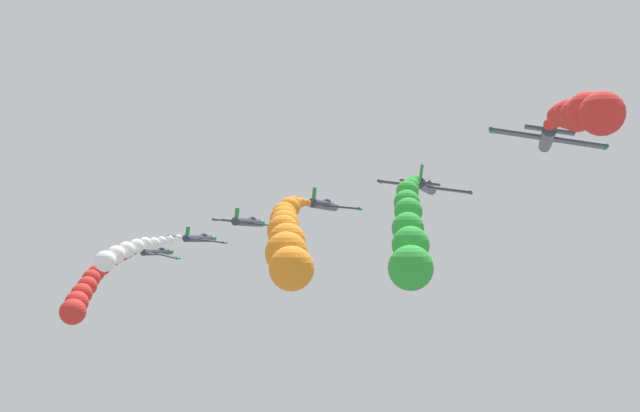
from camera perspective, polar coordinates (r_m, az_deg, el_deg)
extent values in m
cylinder|color=#333842|center=(128.08, -12.90, -3.59)|extent=(1.30, 9.00, 1.30)
cone|color=#1E8438|center=(132.60, -11.86, -3.57)|extent=(1.24, 1.20, 1.24)
cube|color=#333842|center=(127.74, -12.99, -3.64)|extent=(9.04, 1.90, 2.06)
cylinder|color=#1E8438|center=(129.92, -14.74, -3.19)|extent=(0.43, 1.40, 0.43)
cylinder|color=#1E8438|center=(125.69, -11.18, -4.10)|extent=(0.43, 1.40, 0.43)
cube|color=#333842|center=(124.56, -13.76, -3.58)|extent=(3.76, 1.20, 0.95)
cube|color=#1E8438|center=(124.38, -13.70, -3.17)|extent=(0.46, 1.10, 1.59)
ellipsoid|color=black|center=(129.62, -12.48, -3.37)|extent=(0.93, 2.20, 0.85)
sphere|color=red|center=(122.00, -14.46, -3.58)|extent=(0.83, 0.83, 0.83)
sphere|color=red|center=(120.31, -14.94, -3.75)|extent=(1.16, 1.16, 1.16)
sphere|color=red|center=(118.47, -15.30, -3.88)|extent=(1.34, 1.34, 1.34)
sphere|color=red|center=(116.74, -15.76, -4.03)|extent=(1.66, 1.66, 1.66)
sphere|color=red|center=(114.82, -16.07, -4.15)|extent=(1.81, 1.81, 1.81)
sphere|color=red|center=(113.07, -16.52, -4.40)|extent=(1.91, 1.91, 1.91)
sphere|color=red|center=(111.14, -16.84, -4.72)|extent=(2.19, 2.19, 2.19)
sphere|color=red|center=(109.43, -17.33, -5.09)|extent=(2.41, 2.41, 2.41)
sphere|color=red|center=(107.56, -17.70, -5.50)|extent=(2.56, 2.56, 2.56)
sphere|color=red|center=(105.61, -17.99, -6.06)|extent=(2.74, 2.74, 2.74)
sphere|color=red|center=(103.78, -18.39, -6.62)|extent=(2.89, 2.89, 2.89)
sphere|color=red|center=(101.91, -18.75, -7.27)|extent=(3.13, 3.13, 3.13)
sphere|color=red|center=(99.94, -19.03, -7.93)|extent=(3.45, 3.45, 3.45)
cylinder|color=#333842|center=(112.88, -9.62, -2.56)|extent=(1.22, 9.00, 1.22)
cone|color=#1E8438|center=(117.53, -8.57, -2.58)|extent=(1.16, 1.20, 1.16)
cube|color=#333842|center=(112.52, -9.71, -2.61)|extent=(9.16, 1.90, 1.24)
cylinder|color=#1E8438|center=(114.53, -11.78, -2.33)|extent=(0.40, 1.40, 0.40)
cylinder|color=#1E8438|center=(110.67, -7.56, -2.90)|extent=(0.40, 1.40, 0.40)
cube|color=#333842|center=(109.26, -10.50, -2.52)|extent=(3.80, 1.20, 0.62)
cube|color=#1E8438|center=(109.13, -10.47, -2.04)|extent=(0.32, 1.10, 1.61)
ellipsoid|color=black|center=(114.49, -9.21, -2.32)|extent=(0.88, 2.20, 0.79)
sphere|color=white|center=(106.28, -11.19, -2.49)|extent=(0.96, 0.96, 0.96)
sphere|color=white|center=(104.35, -11.83, -2.63)|extent=(1.20, 1.20, 1.20)
sphere|color=white|center=(102.40, -12.46, -2.73)|extent=(1.31, 1.31, 1.31)
sphere|color=white|center=(100.39, -13.04, -2.89)|extent=(1.59, 1.59, 1.59)
sphere|color=white|center=(98.47, -13.72, -2.89)|extent=(1.67, 1.67, 1.67)
sphere|color=white|center=(96.50, -14.37, -3.11)|extent=(1.93, 1.93, 1.93)
sphere|color=white|center=(94.63, -15.13, -3.37)|extent=(2.08, 2.08, 2.08)
sphere|color=white|center=(92.76, -15.90, -3.74)|extent=(2.30, 2.30, 2.30)
sphere|color=white|center=(90.90, -16.68, -4.22)|extent=(2.59, 2.59, 2.59)
cylinder|color=#333842|center=(98.97, -5.79, -1.29)|extent=(1.21, 9.00, 1.21)
cone|color=#1E8438|center=(103.74, -4.78, -1.36)|extent=(1.15, 1.20, 1.15)
cube|color=#333842|center=(98.60, -5.88, -1.34)|extent=(9.17, 1.90, 1.17)
cylinder|color=#1E8438|center=(100.35, -8.32, -1.07)|extent=(0.40, 1.40, 0.40)
cylinder|color=#1E8438|center=(97.03, -3.36, -1.62)|extent=(0.40, 1.40, 0.40)
cube|color=#333842|center=(95.25, -6.66, -1.19)|extent=(3.80, 1.20, 0.59)
cube|color=#1E8438|center=(95.15, -6.62, -0.64)|extent=(0.31, 1.10, 1.61)
ellipsoid|color=black|center=(100.65, -5.40, -1.03)|extent=(0.87, 2.20, 0.78)
cylinder|color=#333842|center=(85.02, 0.22, 0.09)|extent=(1.20, 9.00, 1.20)
cone|color=#1E8438|center=(89.95, 1.07, -0.07)|extent=(1.14, 1.20, 1.14)
cube|color=#333842|center=(84.64, 0.15, 0.04)|extent=(9.17, 1.90, 1.08)
cylinder|color=#1E8438|center=(85.97, -2.80, 0.30)|extent=(0.39, 1.40, 0.39)
cylinder|color=#1E8438|center=(83.54, 3.18, -0.23)|extent=(0.39, 1.40, 0.39)
cube|color=#333842|center=(81.17, -0.51, 0.26)|extent=(3.80, 1.20, 0.55)
cube|color=#1E8438|center=(81.11, -0.46, 0.91)|extent=(0.30, 1.10, 1.61)
ellipsoid|color=black|center=(86.78, 0.56, 0.36)|extent=(0.86, 2.20, 0.78)
sphere|color=orange|center=(78.10, -1.02, 0.26)|extent=(0.82, 0.82, 0.82)
sphere|color=orange|center=(76.06, -1.51, 0.28)|extent=(1.06, 1.06, 1.06)
sphere|color=orange|center=(73.97, -1.93, 0.19)|extent=(1.39, 1.39, 1.39)
sphere|color=orange|center=(71.82, -2.16, 0.24)|extent=(1.44, 1.44, 1.44)
sphere|color=orange|center=(69.63, -2.38, 0.06)|extent=(1.62, 1.62, 1.62)
sphere|color=orange|center=(67.39, -2.45, -0.15)|extent=(2.04, 2.04, 2.04)
sphere|color=orange|center=(65.27, -2.87, -0.64)|extent=(2.24, 2.24, 2.24)
sphere|color=orange|center=(63.00, -2.90, -1.06)|extent=(2.45, 2.45, 2.45)
sphere|color=orange|center=(60.72, -2.87, -1.49)|extent=(2.54, 2.54, 2.54)
sphere|color=orange|center=(58.47, -2.94, -1.98)|extent=(2.65, 2.65, 2.65)
sphere|color=orange|center=(56.11, -2.64, -2.82)|extent=(2.94, 2.94, 2.94)
sphere|color=orange|center=(53.88, -2.69, -3.74)|extent=(3.24, 3.24, 3.24)
sphere|color=orange|center=(51.53, -2.28, -4.98)|extent=(3.27, 3.27, 3.27)
cylinder|color=#333842|center=(73.36, 8.34, 1.56)|extent=(1.25, 9.00, 1.25)
cone|color=#1E8438|center=(78.42, 8.79, 1.28)|extent=(1.18, 1.20, 1.18)
cube|color=#333842|center=(72.96, 8.29, 1.51)|extent=(9.13, 1.90, 1.50)
cylinder|color=#1E8438|center=(73.70, 4.77, 1.96)|extent=(0.41, 1.40, 0.41)
cylinder|color=#1E8438|center=(72.51, 11.87, 1.04)|extent=(0.41, 1.40, 0.41)
cube|color=#333842|center=(69.41, 7.95, 1.85)|extent=(3.79, 1.20, 0.72)
cube|color=#1E8438|center=(69.37, 8.04, 2.60)|extent=(0.37, 1.10, 1.60)
ellipsoid|color=black|center=(75.18, 8.56, 1.83)|extent=(0.89, 2.20, 0.81)
sphere|color=green|center=(66.09, 7.59, 2.06)|extent=(0.96, 0.96, 0.96)
sphere|color=green|center=(63.73, 7.38, 1.99)|extent=(1.02, 1.02, 1.02)
sphere|color=green|center=(61.34, 7.28, 1.73)|extent=(1.31, 1.31, 1.31)
sphere|color=green|center=(58.95, 7.18, 1.52)|extent=(1.47, 1.47, 1.47)
sphere|color=green|center=(56.57, 6.95, 1.14)|extent=(1.80, 1.80, 1.80)
sphere|color=green|center=(54.14, 6.90, 0.26)|extent=(1.98, 1.98, 1.98)
sphere|color=green|center=(51.71, 7.03, -0.45)|extent=(2.04, 2.04, 2.04)
sphere|color=green|center=(49.30, 6.99, -1.76)|extent=(2.23, 2.23, 2.23)
sphere|color=green|center=(46.88, 7.21, -3.08)|extent=(2.47, 2.47, 2.47)
sphere|color=green|center=(44.53, 7.21, -4.89)|extent=(2.84, 2.84, 2.84)
cylinder|color=#333842|center=(62.88, 17.59, 5.18)|extent=(1.29, 9.00, 1.29)
cone|color=#1E8438|center=(67.93, 17.41, 4.59)|extent=(1.22, 1.20, 1.22)
cube|color=#333842|center=(62.47, 17.59, 5.14)|extent=(9.07, 1.90, 1.92)
cylinder|color=#1E8438|center=(62.57, 13.42, 5.88)|extent=(0.42, 1.40, 0.42)
cylinder|color=#1E8438|center=(62.71, 21.74, 4.37)|extent=(0.42, 1.40, 0.42)
cube|color=#333842|center=(58.93, 17.75, 5.76)|extent=(3.77, 1.20, 0.90)
cube|color=#1E8438|center=(58.98, 17.91, 6.64)|extent=(0.44, 1.10, 1.60)
ellipsoid|color=black|center=(64.73, 17.60, 5.38)|extent=(0.92, 2.20, 0.84)
sphere|color=red|center=(55.64, 17.77, 6.20)|extent=(0.92, 0.92, 0.92)
sphere|color=red|center=(53.35, 18.26, 6.51)|extent=(1.12, 1.12, 1.12)
sphere|color=red|center=(51.04, 18.30, 6.83)|extent=(1.32, 1.32, 1.32)
sphere|color=red|center=(48.71, 18.68, 6.91)|extent=(1.59, 1.59, 1.59)
sphere|color=red|center=(46.37, 19.14, 6.91)|extent=(1.83, 1.83, 1.83)
sphere|color=red|center=(44.03, 19.78, 6.83)|extent=(2.00, 2.00, 2.00)
sphere|color=red|center=(41.74, 20.40, 7.08)|extent=(2.13, 2.13, 2.13)
sphere|color=red|center=(39.41, 21.48, 6.85)|extent=(2.29, 2.29, 2.29)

